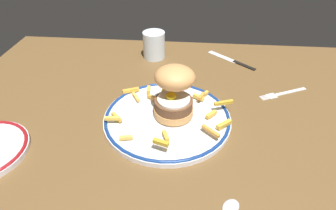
{
  "coord_description": "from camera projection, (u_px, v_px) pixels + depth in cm",
  "views": [
    {
      "loc": [
        -0.18,
        -49.34,
        43.49
      ],
      "look_at": [
        -4.95,
        3.64,
        4.6
      ],
      "focal_mm": 30.81,
      "sensor_mm": 36.0,
      "label": 1
    }
  ],
  "objects": [
    {
      "name": "ground_plane",
      "position": [
        188.0,
        138.0,
        0.67
      ],
      "size": [
        126.53,
        98.58,
        4.0
      ],
      "primitive_type": "cube",
      "color": "brown"
    },
    {
      "name": "dinner_plate",
      "position": [
        168.0,
        118.0,
        0.68
      ],
      "size": [
        29.97,
        29.97,
        1.6
      ],
      "color": "silver",
      "rests_on": "ground_plane"
    },
    {
      "name": "knife",
      "position": [
        235.0,
        61.0,
        0.92
      ],
      "size": [
        14.54,
        12.98,
        0.7
      ],
      "color": "black",
      "rests_on": "ground_plane"
    },
    {
      "name": "burger",
      "position": [
        175.0,
        90.0,
        0.66
      ],
      "size": [
        10.26,
        12.07,
        11.99
      ],
      "color": "tan",
      "rests_on": "dinner_plate"
    },
    {
      "name": "fries_pile",
      "position": [
        174.0,
        109.0,
        0.68
      ],
      "size": [
        29.4,
        24.02,
        2.72
      ],
      "color": "gold",
      "rests_on": "dinner_plate"
    },
    {
      "name": "fork",
      "position": [
        283.0,
        93.0,
        0.78
      ],
      "size": [
        13.63,
        7.34,
        0.36
      ],
      "color": "silver",
      "rests_on": "ground_plane"
    },
    {
      "name": "water_glass",
      "position": [
        155.0,
        47.0,
        0.93
      ],
      "size": [
        7.09,
        7.09,
        8.59
      ],
      "color": "silver",
      "rests_on": "ground_plane"
    }
  ]
}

